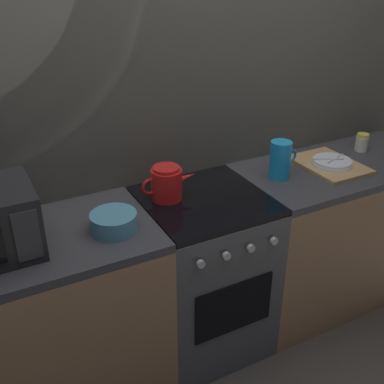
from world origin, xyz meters
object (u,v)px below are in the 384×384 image
stove_unit (203,273)px  kettle (167,183)px  mixing_bowl (114,222)px  pitcher (280,160)px  dish_pile (330,164)px  spice_jar (362,142)px

stove_unit → kettle: 0.56m
mixing_bowl → pitcher: size_ratio=1.00×
stove_unit → mixing_bowl: mixing_bowl is taller
kettle → pitcher: 0.63m
kettle → pitcher: bearing=-5.5°
stove_unit → dish_pile: (0.80, 0.00, 0.47)m
kettle → spice_jar: 1.29m
mixing_bowl → spice_jar: (1.61, 0.17, 0.01)m
pitcher → dish_pile: size_ratio=0.50×
kettle → dish_pile: 0.96m
pitcher → dish_pile: pitcher is taller
dish_pile → spice_jar: bearing=16.4°
stove_unit → spice_jar: size_ratio=8.57×
stove_unit → kettle: kettle is taller
dish_pile → pitcher: bearing=175.9°
stove_unit → dish_pile: 0.93m
mixing_bowl → dish_pile: size_ratio=0.50×
dish_pile → mixing_bowl: bearing=-176.6°
stove_unit → dish_pile: bearing=0.2°
pitcher → kettle: bearing=174.5°
stove_unit → spice_jar: (1.13, 0.10, 0.50)m
spice_jar → pitcher: bearing=-173.6°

